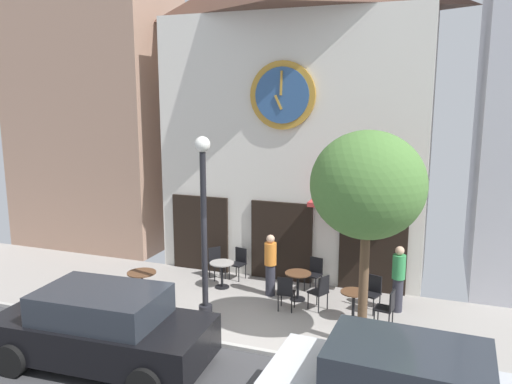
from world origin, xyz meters
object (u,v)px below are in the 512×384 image
Objects in this scene: street_lamp at (204,230)px; cafe_chair_right_end at (216,260)px; cafe_chair_by_entrance at (372,290)px; cafe_chair_corner at (388,306)px; cafe_chair_near_lamp at (239,261)px; pedestrian_green at (398,278)px; street_tree at (368,186)px; parked_car_black at (103,328)px; cafe_table_center_left at (222,270)px; cafe_table_near_curb at (298,281)px; cafe_table_leftmost at (353,301)px; cafe_chair_facing_street at (315,271)px; cafe_table_center at (142,279)px; cafe_chair_near_tree at (286,291)px; pedestrian_orange at (270,264)px; cafe_chair_under_awning at (321,290)px.

cafe_chair_right_end is (-0.95, 2.69, -1.69)m from street_lamp.
cafe_chair_by_entrance and cafe_chair_corner have the same top height.
pedestrian_green is (4.55, -0.80, 0.33)m from cafe_chair_near_lamp.
street_tree is 5.97m from parked_car_black.
cafe_chair_near_lamp is at bearing 78.49° from cafe_table_center_left.
cafe_chair_right_end is at bearing 109.53° from street_lamp.
cafe_chair_right_end is (-2.70, 0.76, 0.01)m from cafe_table_near_curb.
street_tree is 5.52m from cafe_table_center_left.
street_lamp reaches higher than cafe_table_leftmost.
cafe_chair_by_entrance is 0.95m from cafe_chair_corner.
cafe_chair_corner is (2.13, -1.71, 0.00)m from cafe_chair_facing_street.
cafe_table_center is 3.80m from cafe_chair_near_tree.
pedestrian_orange is 0.38× the size of parked_car_black.
cafe_table_center is at bearing -160.37° from cafe_table_near_curb.
street_tree is 4.28m from pedestrian_orange.
cafe_table_leftmost is (-0.38, 1.22, -2.99)m from street_tree.
cafe_table_near_curb is at bearing 47.87° from street_lamp.
cafe_chair_near_tree is at bearing 177.91° from cafe_chair_corner.
cafe_table_center is at bearing -127.84° from cafe_chair_near_lamp.
cafe_table_leftmost is 2.07m from cafe_chair_facing_street.
cafe_chair_corner is at bearing 4.50° from cafe_table_center.
cafe_chair_near_lamp reaches higher than cafe_table_near_curb.
cafe_chair_under_awning is at bearing -161.55° from pedestrian_green.
cafe_table_center is at bearing -118.30° from cafe_chair_right_end.
cafe_table_center_left is 0.82m from cafe_chair_right_end.
cafe_table_leftmost is 0.80× the size of cafe_chair_near_tree.
street_tree is at bearing -104.78° from pedestrian_green.
cafe_chair_right_end is (1.15, 2.13, -0.01)m from cafe_table_center.
pedestrian_green reaches higher than cafe_table_center_left.
street_lamp reaches higher than pedestrian_green.
cafe_chair_right_end is (-0.65, -0.19, 0.00)m from cafe_chair_near_lamp.
cafe_chair_by_entrance is at bearing -1.33° from cafe_table_near_curb.
pedestrian_green is at bearing -16.79° from cafe_chair_facing_street.
cafe_chair_under_awning is at bearing -10.86° from cafe_table_center_left.
cafe_chair_near_lamp is (-2.28, 0.12, 0.00)m from cafe_chair_facing_street.
cafe_table_center_left is 2.30m from cafe_chair_near_tree.
cafe_chair_near_tree is (-0.33, -1.62, 0.00)m from cafe_chair_facing_street.
cafe_table_near_curb is at bearing 58.39° from parked_car_black.
cafe_table_center_left is 3.88m from cafe_table_leftmost.
cafe_chair_near_lamp and cafe_chair_right_end have the same top height.
cafe_chair_near_tree is 0.54× the size of pedestrian_orange.
cafe_chair_near_lamp is at bearing 155.04° from cafe_table_near_curb.
cafe_table_center is at bearing 174.11° from street_tree.
cafe_table_near_curb is at bearing 147.24° from cafe_chair_under_awning.
cafe_chair_facing_street is 1.00× the size of cafe_chair_by_entrance.
cafe_chair_facing_street is at bearing 130.03° from cafe_table_leftmost.
street_tree is at bearing -36.55° from pedestrian_orange.
pedestrian_orange is (-2.35, 0.80, 0.38)m from cafe_table_leftmost.
cafe_table_near_curb is 1.92m from cafe_chair_by_entrance.
pedestrian_green reaches higher than cafe_chair_corner.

